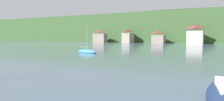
% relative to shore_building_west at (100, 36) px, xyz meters
% --- Properties ---
extents(wooded_hillside, '(352.00, 74.58, 31.08)m').
position_rel_shore_building_west_xyz_m(wooded_hillside, '(33.61, 48.85, 3.22)').
color(wooded_hillside, '#38562D').
rests_on(wooded_hillside, ground_plane).
extents(shore_building_west, '(6.56, 3.70, 5.91)m').
position_rel_shore_building_west_xyz_m(shore_building_west, '(0.00, 0.00, 0.00)').
color(shore_building_west, gray).
rests_on(shore_building_west, ground_plane).
extents(shore_building_westcentral, '(3.97, 5.87, 6.35)m').
position_rel_shore_building_west_xyz_m(shore_building_westcentral, '(14.33, 1.04, 0.21)').
color(shore_building_westcentral, gray).
rests_on(shore_building_westcentral, ground_plane).
extents(shore_building_central, '(5.32, 4.16, 5.51)m').
position_rel_shore_building_west_xyz_m(shore_building_central, '(28.67, 0.22, -0.18)').
color(shore_building_central, gray).
rests_on(shore_building_central, ground_plane).
extents(shore_building_eastcentral, '(6.07, 5.25, 7.61)m').
position_rel_shore_building_west_xyz_m(shore_building_eastcentral, '(43.00, 0.74, 0.83)').
color(shore_building_eastcentral, beige).
rests_on(shore_building_eastcentral, ground_plane).
extents(sailboat_far_0, '(4.73, 2.00, 5.91)m').
position_rel_shore_building_west_xyz_m(sailboat_far_0, '(29.80, -53.13, -2.63)').
color(sailboat_far_0, teal).
rests_on(sailboat_far_0, ground_plane).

